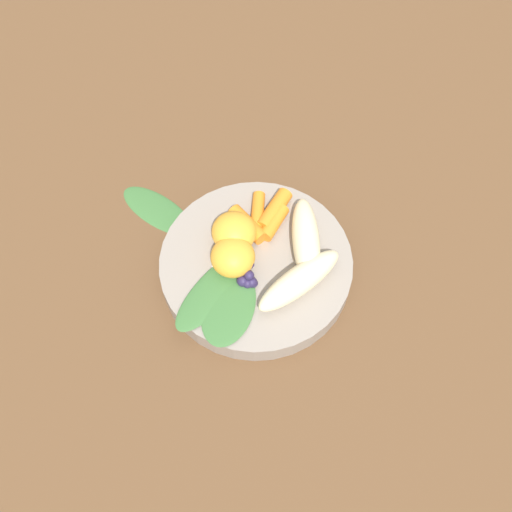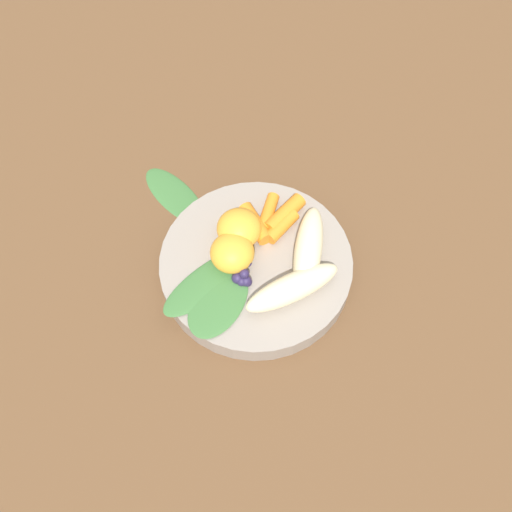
% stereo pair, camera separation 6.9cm
% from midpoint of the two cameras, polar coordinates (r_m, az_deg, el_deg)
% --- Properties ---
extents(ground_plane, '(2.40, 2.40, 0.00)m').
position_cam_midpoint_polar(ground_plane, '(0.72, 2.72, -1.75)').
color(ground_plane, brown).
extents(bowl, '(0.23, 0.23, 0.03)m').
position_cam_midpoint_polar(bowl, '(0.71, 2.77, -1.21)').
color(bowl, gray).
rests_on(bowl, ground_plane).
extents(banana_peeled_left, '(0.09, 0.12, 0.03)m').
position_cam_midpoint_polar(banana_peeled_left, '(0.69, 8.00, 0.44)').
color(banana_peeled_left, beige).
rests_on(banana_peeled_left, bowl).
extents(banana_peeled_right, '(0.12, 0.04, 0.03)m').
position_cam_midpoint_polar(banana_peeled_right, '(0.67, 6.54, -3.36)').
color(banana_peeled_right, beige).
rests_on(banana_peeled_right, bowl).
extents(orange_segment_near, '(0.05, 0.05, 0.04)m').
position_cam_midpoint_polar(orange_segment_near, '(0.68, 0.55, 0.07)').
color(orange_segment_near, '#F4A833').
rests_on(orange_segment_near, bowl).
extents(orange_segment_far, '(0.05, 0.05, 0.04)m').
position_cam_midpoint_polar(orange_segment_far, '(0.70, 1.15, 2.47)').
color(orange_segment_far, '#F4A833').
rests_on(orange_segment_far, bowl).
extents(carrot_front, '(0.05, 0.04, 0.02)m').
position_cam_midpoint_polar(carrot_front, '(0.71, 5.28, 2.70)').
color(carrot_front, orange).
rests_on(carrot_front, bowl).
extents(carrot_mid_left, '(0.06, 0.04, 0.02)m').
position_cam_midpoint_polar(carrot_mid_left, '(0.72, 5.55, 3.88)').
color(carrot_mid_left, orange).
rests_on(carrot_mid_left, bowl).
extents(carrot_mid_right, '(0.05, 0.06, 0.02)m').
position_cam_midpoint_polar(carrot_mid_right, '(0.72, 3.86, 3.85)').
color(carrot_mid_right, orange).
rests_on(carrot_mid_right, bowl).
extents(carrot_rear, '(0.03, 0.06, 0.02)m').
position_cam_midpoint_polar(carrot_rear, '(0.71, 2.66, 2.96)').
color(carrot_rear, orange).
rests_on(carrot_rear, bowl).
extents(blueberry_pile, '(0.03, 0.04, 0.02)m').
position_cam_midpoint_polar(blueberry_pile, '(0.68, 1.65, -1.99)').
color(blueberry_pile, '#2D234C').
rests_on(blueberry_pile, bowl).
extents(coconut_shred_patch, '(0.05, 0.05, 0.00)m').
position_cam_midpoint_polar(coconut_shred_patch, '(0.69, 0.29, -0.68)').
color(coconut_shred_patch, white).
rests_on(coconut_shred_patch, bowl).
extents(kale_leaf_left, '(0.14, 0.09, 0.00)m').
position_cam_midpoint_polar(kale_leaf_left, '(0.68, -1.76, -2.76)').
color(kale_leaf_left, '#3D7038').
rests_on(kale_leaf_left, bowl).
extents(kale_leaf_right, '(0.11, 0.11, 0.00)m').
position_cam_midpoint_polar(kale_leaf_right, '(0.67, -0.77, -4.70)').
color(kale_leaf_right, '#3D7038').
rests_on(kale_leaf_right, bowl).
extents(kale_leaf_stray, '(0.08, 0.12, 0.01)m').
position_cam_midpoint_polar(kale_leaf_stray, '(0.78, -5.51, 5.83)').
color(kale_leaf_stray, '#3D7038').
rests_on(kale_leaf_stray, ground_plane).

